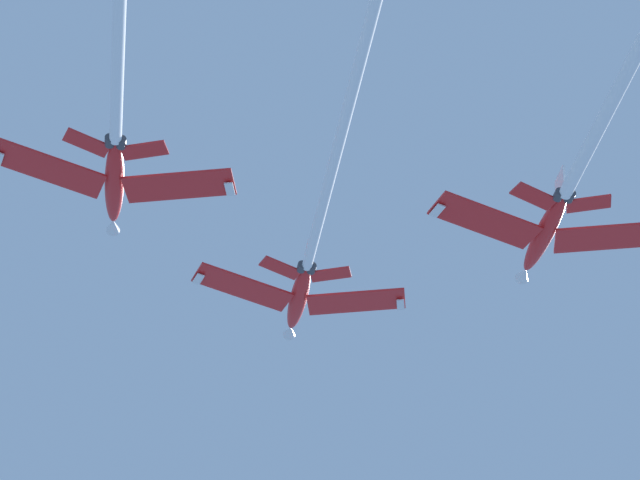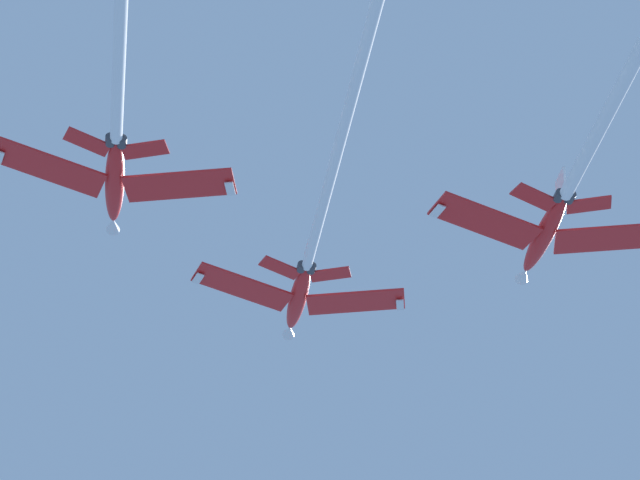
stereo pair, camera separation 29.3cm
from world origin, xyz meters
name	(u,v)px [view 2 (the right image)]	position (x,y,z in m)	size (l,w,h in m)	color
jet_lead	(316,231)	(6.21, -10.95, 106.35)	(19.73, 50.87, 25.96)	red
jet_left_wing	(118,93)	(20.24, 6.61, 98.91)	(19.74, 48.80, 24.20)	red
jet_right_wing	(585,157)	(-15.08, -0.71, 99.37)	(19.72, 44.44, 21.64)	red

